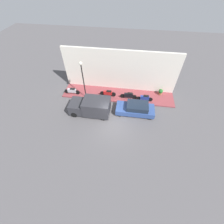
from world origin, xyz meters
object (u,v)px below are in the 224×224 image
at_px(scooter_silver, 72,91).
at_px(streetlamp, 82,75).
at_px(motorcycle_black, 129,95).
at_px(motorcycle_red, 108,93).
at_px(motorcycle_blue, 145,98).
at_px(potted_plant, 161,92).
at_px(parked_car, 136,109).
at_px(delivery_van, 91,106).

xyz_separation_m(scooter_silver, streetlamp, (-0.44, -1.93, 2.84)).
xyz_separation_m(motorcycle_black, motorcycle_red, (0.09, 2.61, -0.01)).
xyz_separation_m(motorcycle_blue, motorcycle_black, (0.16, 1.98, 0.02)).
bearing_deg(streetlamp, potted_plant, -78.31).
height_order(parked_car, motorcycle_black, parked_car).
height_order(motorcycle_blue, streetlamp, streetlamp).
height_order(motorcycle_blue, scooter_silver, scooter_silver).
relative_size(delivery_van, motorcycle_blue, 2.25).
bearing_deg(delivery_van, streetlamp, 27.92).
bearing_deg(motorcycle_red, motorcycle_black, -92.03).
bearing_deg(potted_plant, streetlamp, 101.69).
relative_size(scooter_silver, motorcycle_red, 1.00).
height_order(parked_car, motorcycle_red, parked_car).
distance_m(parked_car, potted_plant, 4.68).
relative_size(parked_car, motorcycle_black, 2.10).
height_order(motorcycle_red, streetlamp, streetlamp).
relative_size(delivery_van, scooter_silver, 2.20).
xyz_separation_m(motorcycle_blue, scooter_silver, (0.01, 9.22, 0.03)).
bearing_deg(motorcycle_red, streetlamp, 104.12).
height_order(delivery_van, potted_plant, delivery_van).
bearing_deg(delivery_van, motorcycle_blue, -65.47).
distance_m(motorcycle_blue, motorcycle_black, 1.99).
relative_size(parked_car, motorcycle_red, 2.13).
bearing_deg(motorcycle_blue, streetlamp, 93.34).
bearing_deg(potted_plant, scooter_silver, 97.54).
bearing_deg(scooter_silver, motorcycle_black, -88.84).
height_order(scooter_silver, streetlamp, streetlamp).
bearing_deg(streetlamp, motorcycle_blue, -86.66).
relative_size(parked_car, delivery_van, 0.96).
bearing_deg(delivery_van, parked_car, -81.95).
bearing_deg(delivery_van, potted_plant, -62.15).
height_order(motorcycle_black, motorcycle_red, motorcycle_black).
distance_m(parked_car, motorcycle_black, 2.41).
relative_size(motorcycle_black, streetlamp, 0.42).
bearing_deg(motorcycle_black, scooter_silver, 91.16).
bearing_deg(motorcycle_black, delivery_van, 125.66).
distance_m(motorcycle_blue, streetlamp, 7.85).
distance_m(scooter_silver, motorcycle_black, 7.24).
distance_m(parked_car, streetlamp, 7.05).
bearing_deg(delivery_van, scooter_silver, 48.75).
height_order(motorcycle_blue, motorcycle_red, motorcycle_red).
relative_size(scooter_silver, streetlamp, 0.42).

